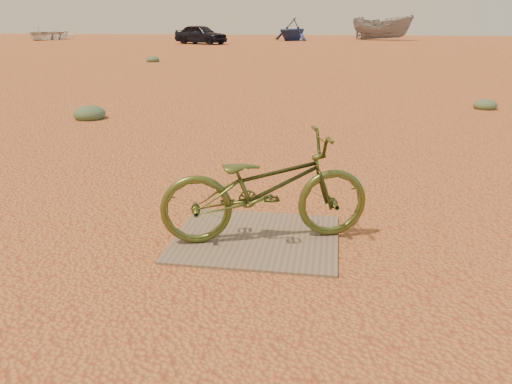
# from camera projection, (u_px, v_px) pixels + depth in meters

# --- Properties ---
(ground) EXTENTS (120.00, 120.00, 0.00)m
(ground) POSITION_uv_depth(u_px,v_px,m) (208.00, 212.00, 5.04)
(ground) COLOR #BD773C
(ground) RESTS_ON ground
(plywood_board) EXTENTS (1.44, 1.21, 0.02)m
(plywood_board) POSITION_uv_depth(u_px,v_px,m) (256.00, 238.00, 4.42)
(plywood_board) COLOR #72634C
(plywood_board) RESTS_ON ground
(bicycle) EXTENTS (1.89, 1.13, 0.94)m
(bicycle) POSITION_uv_depth(u_px,v_px,m) (265.00, 187.00, 4.24)
(bicycle) COLOR #45541F
(bicycle) RESTS_ON plywood_board
(car) EXTENTS (4.60, 3.26, 1.46)m
(car) POSITION_uv_depth(u_px,v_px,m) (201.00, 34.00, 38.75)
(car) COLOR black
(car) RESTS_ON ground
(boat_near_left) EXTENTS (4.22, 5.73, 1.15)m
(boat_near_left) POSITION_uv_depth(u_px,v_px,m) (46.00, 33.00, 46.83)
(boat_near_left) COLOR silver
(boat_near_left) RESTS_ON ground
(boat_far_left) EXTENTS (4.68, 4.87, 1.98)m
(boat_far_left) POSITION_uv_depth(u_px,v_px,m) (292.00, 29.00, 44.75)
(boat_far_left) COLOR navy
(boat_far_left) RESTS_ON ground
(boat_mid_right) EXTENTS (6.03, 4.03, 2.19)m
(boat_mid_right) POSITION_uv_depth(u_px,v_px,m) (382.00, 28.00, 45.81)
(boat_mid_right) COLOR gray
(boat_mid_right) RESTS_ON ground
(kale_a) EXTENTS (0.61, 0.61, 0.34)m
(kale_a) POSITION_uv_depth(u_px,v_px,m) (90.00, 119.00, 9.77)
(kale_a) COLOR #546D48
(kale_a) RESTS_ON ground
(kale_b) EXTENTS (0.49, 0.49, 0.27)m
(kale_b) POSITION_uv_depth(u_px,v_px,m) (485.00, 109.00, 10.84)
(kale_b) COLOR #546D48
(kale_b) RESTS_ON ground
(kale_c) EXTENTS (0.60, 0.60, 0.33)m
(kale_c) POSITION_uv_depth(u_px,v_px,m) (153.00, 62.00, 22.74)
(kale_c) COLOR #546D48
(kale_c) RESTS_ON ground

